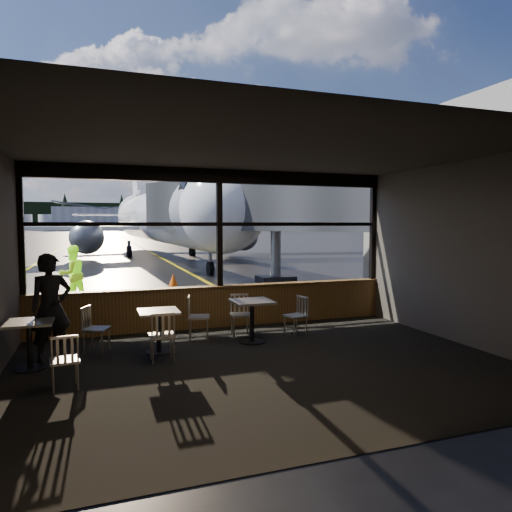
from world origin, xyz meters
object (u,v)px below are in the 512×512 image
cafe_table_near (252,322)px  chair_left_s (65,361)px  jet_bridge (278,227)px  cafe_table_mid (159,332)px  cafe_table_left (30,345)px  chair_near_n (241,315)px  airliner (163,180)px  chair_mid_s (162,336)px  ground_crew (72,274)px  chair_mid_w (96,329)px  chair_near_e (296,316)px  chair_near_w (199,317)px  cone_nose (173,281)px  passenger (51,308)px

cafe_table_near → chair_left_s: size_ratio=1.04×
chair_left_s → jet_bridge: bearing=45.8°
cafe_table_near → cafe_table_mid: 1.80m
cafe_table_near → cafe_table_left: size_ratio=1.06×
chair_near_n → airliner: bearing=-85.6°
chair_mid_s → ground_crew: size_ratio=0.52×
cafe_table_mid → cafe_table_left: 2.07m
cafe_table_mid → ground_crew: (-1.73, 6.20, 0.46)m
jet_bridge → cafe_table_mid: jet_bridge is taller
chair_mid_w → jet_bridge: bearing=160.6°
chair_near_e → jet_bridge: bearing=-33.6°
chair_near_e → ground_crew: 7.45m
cafe_table_near → chair_near_w: chair_near_w is taller
chair_near_w → chair_near_n: size_ratio=1.03×
chair_near_e → ground_crew: (-4.54, 5.89, 0.43)m
chair_near_w → cone_nose: bearing=-171.3°
jet_bridge → chair_left_s: (-6.62, -8.56, -1.81)m
chair_left_s → cone_nose: (2.95, 9.31, -0.12)m
chair_mid_w → passenger: 0.91m
chair_near_n → chair_left_s: (-3.22, -2.13, -0.03)m
jet_bridge → passenger: size_ratio=5.57×
cafe_table_mid → cafe_table_left: (-2.04, -0.30, 0.01)m
chair_near_e → cafe_table_mid: bearing=81.6°
chair_left_s → passenger: bearing=94.7°
cafe_table_mid → chair_mid_w: size_ratio=0.91×
airliner → cone_nose: size_ratio=61.50×
cafe_table_near → passenger: bearing=-179.2°
chair_mid_w → ground_crew: bearing=-150.3°
cafe_table_near → ground_crew: ground_crew is taller
cafe_table_mid → passenger: 1.83m
jet_bridge → chair_mid_w: 9.38m
chair_near_w → chair_mid_s: bearing=-21.5°
chair_near_w → ground_crew: 6.08m
jet_bridge → cafe_table_near: 8.00m
cafe_table_mid → chair_near_e: bearing=6.3°
chair_near_w → chair_mid_w: chair_near_w is taller
chair_near_n → chair_left_s: 3.86m
cafe_table_near → passenger: size_ratio=0.46×
airliner → cafe_table_left: (-5.34, -23.95, -4.94)m
chair_mid_w → cafe_table_near: bearing=108.1°
chair_near_e → chair_near_w: 1.97m
cafe_table_near → chair_near_n: bearing=93.8°
passenger → ground_crew: size_ratio=1.08×
cafe_table_near → chair_near_e: same height
cafe_table_mid → chair_left_s: chair_left_s is taller
ground_crew → cone_nose: bearing=172.8°
ground_crew → cone_nose: 3.69m
cafe_table_left → cone_nose: bearing=66.7°
chair_near_w → chair_near_n: chair_near_w is taller
jet_bridge → chair_mid_w: size_ratio=11.95×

